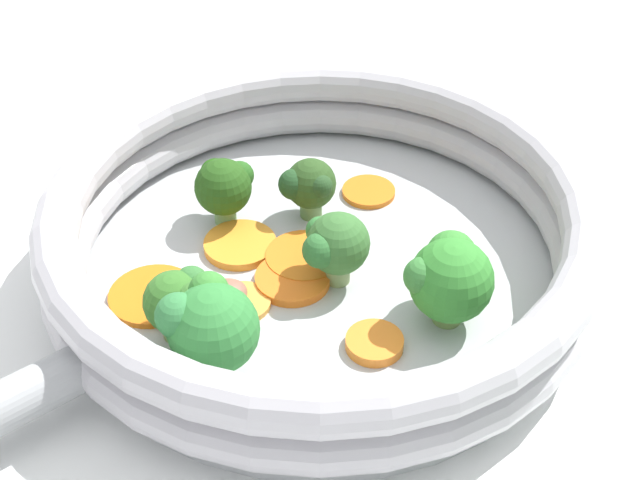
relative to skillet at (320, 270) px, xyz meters
name	(u,v)px	position (x,y,z in m)	size (l,w,h in m)	color
ground_plane	(320,279)	(0.00, 0.00, -0.01)	(4.00, 4.00, 0.00)	white
skillet	(320,270)	(0.00, 0.00, 0.00)	(0.27, 0.27, 0.01)	#B2B5B7
skillet_rim_wall	(320,227)	(0.00, 0.00, 0.03)	(0.29, 0.29, 0.05)	#B5B1B8
skillet_rivet_left	(80,314)	(-0.12, -0.05, 0.01)	(0.01, 0.01, 0.01)	#B2B2B3
skillet_rivet_right	(160,409)	(-0.07, -0.11, 0.01)	(0.01, 0.01, 0.01)	#B2B4B5
carrot_slice_0	(240,244)	(-0.04, 0.01, 0.01)	(0.04, 0.04, 0.00)	orange
carrot_slice_1	(305,255)	(-0.01, 0.00, 0.01)	(0.04, 0.04, 0.01)	orange
carrot_slice_2	(153,295)	(-0.09, -0.03, 0.01)	(0.05, 0.05, 0.00)	orange
carrot_slice_3	(445,277)	(0.07, -0.01, 0.01)	(0.03, 0.03, 0.00)	#F99C31
carrot_slice_4	(292,279)	(-0.01, -0.02, 0.01)	(0.04, 0.04, 0.00)	orange
carrot_slice_5	(241,302)	(-0.04, -0.03, 0.01)	(0.03, 0.03, 0.00)	gold
carrot_slice_6	(369,192)	(0.03, 0.06, 0.01)	(0.03, 0.03, 0.00)	orange
carrot_slice_7	(374,343)	(0.03, -0.06, 0.01)	(0.03, 0.03, 0.01)	orange
broccoli_floret_0	(181,301)	(-0.07, -0.06, 0.03)	(0.03, 0.03, 0.04)	olive
broccoli_floret_1	(209,326)	(-0.05, -0.08, 0.04)	(0.05, 0.04, 0.05)	#6D975D
broccoli_floret_2	(309,185)	(-0.01, 0.04, 0.03)	(0.03, 0.03, 0.04)	#60864A
broccoli_floret_3	(224,185)	(-0.05, 0.04, 0.03)	(0.03, 0.03, 0.04)	#6C9A58
broccoli_floret_4	(449,277)	(0.06, -0.04, 0.03)	(0.04, 0.05, 0.05)	olive
broccoli_floret_5	(335,245)	(0.01, -0.02, 0.03)	(0.03, 0.03, 0.04)	#7E965D
mushroom_piece_0	(220,297)	(-0.05, -0.04, 0.01)	(0.03, 0.02, 0.01)	#8D5D4B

